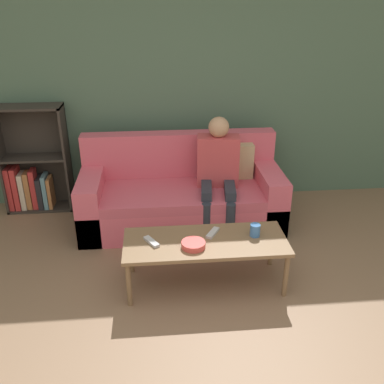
# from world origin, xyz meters

# --- Properties ---
(wall_back) EXTENTS (12.00, 0.06, 2.60)m
(wall_back) POSITION_xyz_m (0.00, 2.84, 1.30)
(wall_back) COLOR #4C6B56
(wall_back) RESTS_ON ground_plane
(couch) EXTENTS (1.98, 0.84, 0.87)m
(couch) POSITION_xyz_m (-0.02, 2.22, 0.29)
(couch) COLOR #DB5B70
(couch) RESTS_ON ground_plane
(bookshelf) EXTENTS (0.68, 0.28, 1.14)m
(bookshelf) POSITION_xyz_m (-1.57, 2.69, 0.44)
(bookshelf) COLOR #332D28
(bookshelf) RESTS_ON ground_plane
(coffee_table) EXTENTS (1.28, 0.51, 0.41)m
(coffee_table) POSITION_xyz_m (0.09, 1.16, 0.37)
(coffee_table) COLOR brown
(coffee_table) RESTS_ON ground_plane
(person_adult) EXTENTS (0.43, 0.63, 1.10)m
(person_adult) POSITION_xyz_m (0.33, 2.14, 0.63)
(person_adult) COLOR #282D38
(person_adult) RESTS_ON ground_plane
(cup_near) EXTENTS (0.08, 0.08, 0.10)m
(cup_near) POSITION_xyz_m (0.49, 1.20, 0.46)
(cup_near) COLOR #3D70B2
(cup_near) RESTS_ON coffee_table
(tv_remote_0) EXTENTS (0.13, 0.17, 0.02)m
(tv_remote_0) POSITION_xyz_m (0.16, 1.25, 0.42)
(tv_remote_0) COLOR #B7B7BC
(tv_remote_0) RESTS_ON coffee_table
(tv_remote_1) EXTENTS (0.13, 0.17, 0.02)m
(tv_remote_1) POSITION_xyz_m (-0.33, 1.17, 0.42)
(tv_remote_1) COLOR #B7B7BC
(tv_remote_1) RESTS_ON coffee_table
(snack_bowl) EXTENTS (0.18, 0.18, 0.05)m
(snack_bowl) POSITION_xyz_m (-0.01, 1.08, 0.43)
(snack_bowl) COLOR #DB4C47
(snack_bowl) RESTS_ON coffee_table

